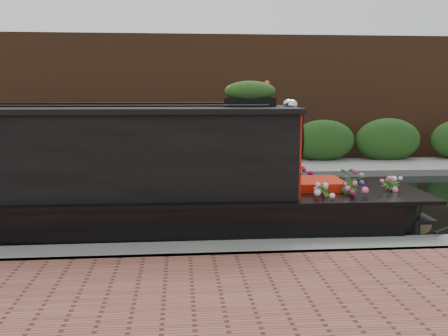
{
  "coord_description": "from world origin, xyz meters",
  "views": [
    {
      "loc": [
        0.17,
        -9.41,
        2.23
      ],
      "look_at": [
        0.96,
        -0.6,
        0.85
      ],
      "focal_mm": 40.0,
      "sensor_mm": 36.0,
      "label": 1
    }
  ],
  "objects": [
    {
      "name": "ground",
      "position": [
        0.0,
        0.0,
        0.0
      ],
      "size": [
        80.0,
        80.0,
        0.0
      ],
      "primitive_type": "plane",
      "color": "black",
      "rests_on": "ground"
    },
    {
      "name": "near_bank_coping",
      "position": [
        0.0,
        -3.3,
        0.0
      ],
      "size": [
        40.0,
        0.6,
        0.5
      ],
      "primitive_type": "cube",
      "color": "slate",
      "rests_on": "ground"
    },
    {
      "name": "far_bank_path",
      "position": [
        0.0,
        4.2,
        0.0
      ],
      "size": [
        40.0,
        2.4,
        0.34
      ],
      "primitive_type": "cube",
      "color": "slate",
      "rests_on": "ground"
    },
    {
      "name": "far_hedge",
      "position": [
        0.0,
        5.1,
        0.0
      ],
      "size": [
        40.0,
        1.1,
        2.8
      ],
      "primitive_type": "cube",
      "color": "#204517",
      "rests_on": "ground"
    },
    {
      "name": "far_brick_wall",
      "position": [
        0.0,
        7.2,
        0.0
      ],
      "size": [
        40.0,
        1.0,
        8.0
      ],
      "primitive_type": "cube",
      "color": "#55311C",
      "rests_on": "ground"
    },
    {
      "name": "narrowboat",
      "position": [
        -1.94,
        -1.99,
        0.76
      ],
      "size": [
        10.98,
        2.13,
        2.57
      ],
      "rotation": [
        0.0,
        0.0,
        -0.02
      ],
      "color": "black",
      "rests_on": "ground"
    },
    {
      "name": "rope_fender",
      "position": [
        3.94,
        -1.99,
        0.14
      ],
      "size": [
        0.29,
        0.36,
        0.29
      ],
      "primitive_type": "cylinder",
      "rotation": [
        1.57,
        0.0,
        0.0
      ],
      "color": "brown",
      "rests_on": "ground"
    }
  ]
}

